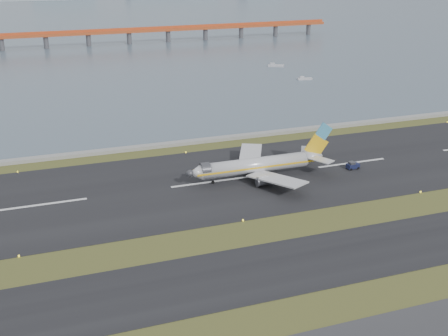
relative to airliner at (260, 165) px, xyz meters
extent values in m
plane|color=#344719|center=(-12.80, -28.84, -3.46)|extent=(1000.00, 1000.00, 0.00)
cube|color=black|center=(-12.80, -40.84, -3.41)|extent=(1000.00, 18.00, 0.10)
cube|color=black|center=(-12.80, 1.16, -3.41)|extent=(1000.00, 45.00, 0.10)
cube|color=gray|center=(-12.80, 31.16, -2.96)|extent=(1000.00, 2.50, 1.00)
cube|color=#4C5C6D|center=(-12.80, 431.16, -3.46)|extent=(1400.00, 800.00, 1.30)
cube|color=#BB4A20|center=(7.20, 221.16, 4.04)|extent=(260.00, 5.00, 1.60)
cube|color=#BB4A20|center=(7.20, 221.16, 5.54)|extent=(260.00, 0.40, 1.40)
cylinder|color=#4C4C51|center=(7.20, 221.16, -0.46)|extent=(2.80, 2.80, 7.00)
cylinder|color=#4C4C51|center=(103.20, 221.16, -0.46)|extent=(2.80, 2.80, 7.00)
cylinder|color=silver|center=(-1.50, 0.00, 0.04)|extent=(28.00, 3.80, 3.80)
cone|color=silver|center=(-17.10, 0.00, 0.04)|extent=(3.20, 3.80, 3.80)
cone|color=silver|center=(14.70, 0.00, 0.34)|extent=(5.00, 3.80, 3.80)
cube|color=yellow|center=(-1.50, -1.92, 0.04)|extent=(31.00, 0.06, 0.45)
cube|color=yellow|center=(-1.50, 1.92, 0.04)|extent=(31.00, 0.06, 0.45)
cube|color=silver|center=(0.70, -8.50, -0.66)|extent=(11.31, 15.89, 1.66)
cube|color=silver|center=(0.70, 8.50, -0.66)|extent=(11.31, 15.89, 1.66)
cylinder|color=#3D3D43|center=(-1.00, -6.00, -1.86)|extent=(4.20, 2.10, 2.10)
cylinder|color=#3D3D43|center=(-1.00, 6.00, -1.86)|extent=(4.20, 2.10, 2.10)
cube|color=yellow|center=(15.50, 0.00, 3.24)|extent=(6.80, 0.35, 6.85)
cube|color=#459BC6|center=(17.40, 0.00, 6.94)|extent=(4.85, 0.37, 4.90)
cube|color=silver|center=(15.00, -3.80, 0.84)|extent=(5.64, 6.80, 0.22)
cube|color=silver|center=(15.00, 3.80, 0.84)|extent=(5.64, 6.80, 0.22)
cylinder|color=black|center=(-12.50, 0.00, -3.01)|extent=(0.80, 0.28, 0.80)
cylinder|color=black|center=(0.00, -2.80, -2.91)|extent=(1.00, 0.38, 1.00)
cylinder|color=black|center=(0.00, 2.80, -2.91)|extent=(1.00, 0.38, 1.00)
cube|color=#151A3B|center=(25.15, -2.65, -2.55)|extent=(3.38, 2.08, 1.21)
cube|color=#3D3D43|center=(24.75, -2.69, -1.74)|extent=(1.54, 1.63, 0.71)
cylinder|color=black|center=(24.11, -3.55, -3.10)|extent=(0.73, 0.36, 0.71)
cylinder|color=black|center=(23.97, -1.94, -3.10)|extent=(0.73, 0.36, 0.71)
cylinder|color=black|center=(26.33, -3.36, -3.10)|extent=(0.73, 0.36, 0.71)
cylinder|color=black|center=(26.19, -1.75, -3.10)|extent=(0.73, 0.36, 0.71)
cube|color=#B9B9BD|center=(62.13, 97.76, -3.09)|extent=(6.68, 3.20, 0.83)
cube|color=#B9B9BD|center=(60.78, 98.03, -2.36)|extent=(2.08, 1.79, 0.83)
cube|color=#B9B9BD|center=(62.09, 128.53, -3.02)|extent=(8.04, 5.39, 0.99)
cube|color=#B9B9BD|center=(60.58, 129.21, -2.13)|extent=(2.74, 2.52, 0.99)
camera|label=1|loc=(-51.72, -120.55, 50.53)|focal=45.00mm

